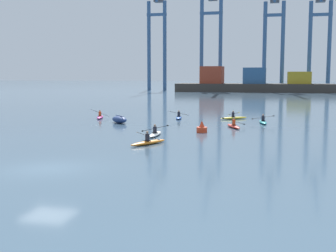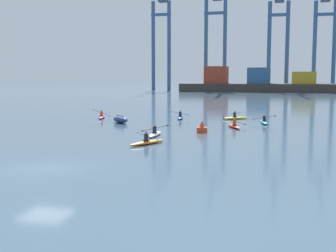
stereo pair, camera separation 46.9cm
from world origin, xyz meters
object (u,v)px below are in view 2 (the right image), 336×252
(kayak_teal, at_px, (264,122))
(gantry_crane_west, at_px, (161,32))
(gantry_crane_east, at_px, (325,32))
(kayak_red, at_px, (234,126))
(gantry_crane_west_mid, at_px, (215,31))
(container_barge, at_px, (257,84))
(kayak_magenta, at_px, (102,117))
(kayak_orange, at_px, (147,142))
(kayak_yellow, at_px, (235,118))
(gantry_crane_east_mid, at_px, (278,32))
(capsized_dinghy, at_px, (120,119))
(channel_buoy, at_px, (202,128))
(kayak_blue, at_px, (180,117))
(kayak_white, at_px, (155,134))

(kayak_teal, bearing_deg, gantry_crane_west, 111.10)
(gantry_crane_east, distance_m, kayak_teal, 100.72)
(kayak_red, bearing_deg, gantry_crane_east, 81.02)
(gantry_crane_west, xyz_separation_m, gantry_crane_west_mid, (18.03, 0.85, 0.09))
(container_barge, distance_m, kayak_magenta, 89.04)
(gantry_crane_east, relative_size, kayak_orange, 10.43)
(kayak_red, height_order, kayak_yellow, kayak_red)
(gantry_crane_east_mid, bearing_deg, kayak_yellow, -92.04)
(capsized_dinghy, height_order, kayak_orange, kayak_orange)
(kayak_red, xyz_separation_m, kayak_teal, (2.52, 4.47, 0.00))
(channel_buoy, distance_m, kayak_teal, 9.78)
(kayak_red, bearing_deg, container_barge, 91.93)
(container_barge, xyz_separation_m, kayak_blue, (-3.59, -86.50, -2.27))
(gantry_crane_east, bearing_deg, gantry_crane_east_mid, -172.19)
(kayak_blue, bearing_deg, kayak_yellow, 8.19)
(container_barge, height_order, capsized_dinghy, container_barge)
(container_barge, height_order, kayak_yellow, container_barge)
(capsized_dinghy, relative_size, kayak_orange, 0.80)
(gantry_crane_west, xyz_separation_m, kayak_red, (35.27, -102.45, -18.99))
(gantry_crane_east, bearing_deg, channel_buoy, -99.84)
(channel_buoy, distance_m, kayak_magenta, 16.37)
(gantry_crane_east_mid, height_order, kayak_orange, gantry_crane_east_mid)
(capsized_dinghy, height_order, kayak_teal, kayak_teal)
(gantry_crane_east, xyz_separation_m, channel_buoy, (-18.50, -106.68, -17.72))
(container_barge, xyz_separation_m, kayak_magenta, (-12.33, -88.15, -2.27))
(kayak_blue, bearing_deg, capsized_dinghy, -129.68)
(gantry_crane_west, bearing_deg, kayak_white, -74.81)
(gantry_crane_east_mid, bearing_deg, kayak_red, -91.46)
(capsized_dinghy, height_order, kayak_white, kayak_white)
(kayak_red, bearing_deg, kayak_yellow, 95.18)
(gantry_crane_west_mid, bearing_deg, container_barge, -34.09)
(gantry_crane_east_mid, xyz_separation_m, kayak_blue, (-9.33, -93.50, -17.97))
(gantry_crane_west, relative_size, gantry_crane_west_mid, 0.96)
(gantry_crane_east_mid, height_order, gantry_crane_east, gantry_crane_east_mid)
(kayak_red, distance_m, kayak_blue, 9.92)
(kayak_yellow, distance_m, kayak_magenta, 14.97)
(gantry_crane_east, bearing_deg, kayak_orange, -100.46)
(gantry_crane_east_mid, distance_m, channel_buoy, 106.41)
(kayak_teal, bearing_deg, kayak_yellow, 131.69)
(kayak_magenta, bearing_deg, container_barge, 82.04)
(gantry_crane_east, distance_m, kayak_red, 105.44)
(kayak_teal, distance_m, kayak_blue, 9.69)
(kayak_orange, height_order, kayak_red, kayak_red)
(gantry_crane_east, height_order, kayak_teal, gantry_crane_east)
(gantry_crane_east_mid, height_order, kayak_blue, gantry_crane_east_mid)
(kayak_white, bearing_deg, channel_buoy, 43.23)
(gantry_crane_east, distance_m, kayak_blue, 99.72)
(gantry_crane_east_mid, distance_m, kayak_red, 102.39)
(kayak_yellow, distance_m, kayak_blue, 6.08)
(kayak_red, distance_m, kayak_yellow, 8.17)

